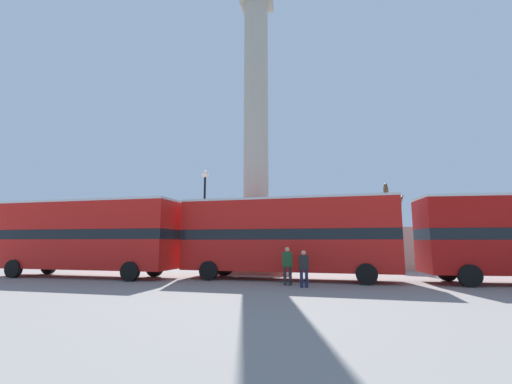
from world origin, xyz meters
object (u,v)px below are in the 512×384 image
(bus_a, at_px, (287,235))
(bus_b, at_px, (88,235))
(street_lamp, at_px, (204,210))
(monument_column, at_px, (256,152))
(pedestrian_by_plinth, at_px, (304,267))
(equestrian_statue, at_px, (389,244))
(pedestrian_near_lamp, at_px, (287,264))

(bus_a, relative_size, bus_b, 1.07)
(bus_a, xyz_separation_m, street_lamp, (-5.65, 2.85, 1.69))
(monument_column, xyz_separation_m, pedestrian_by_plinth, (3.49, -7.42, -7.41))
(bus_a, height_order, equestrian_statue, equestrian_statue)
(monument_column, bearing_deg, equestrian_statue, 23.76)
(monument_column, xyz_separation_m, bus_a, (2.48, -4.46, -5.91))
(equestrian_statue, relative_size, pedestrian_by_plinth, 3.99)
(bus_b, bearing_deg, street_lamp, 34.02)
(street_lamp, relative_size, pedestrian_near_lamp, 3.84)
(monument_column, distance_m, street_lamp, 5.51)
(bus_a, bearing_deg, street_lamp, 157.81)
(pedestrian_near_lamp, bearing_deg, monument_column, -70.14)
(monument_column, distance_m, pedestrian_near_lamp, 10.34)
(street_lamp, bearing_deg, equestrian_statue, 24.60)
(monument_column, distance_m, bus_a, 7.81)
(bus_b, height_order, street_lamp, street_lamp)
(monument_column, relative_size, equestrian_statue, 3.36)
(bus_a, height_order, pedestrian_near_lamp, bus_a)
(monument_column, relative_size, pedestrian_by_plinth, 13.40)
(monument_column, relative_size, pedestrian_near_lamp, 12.38)
(monument_column, distance_m, pedestrian_by_plinth, 11.05)
(equestrian_statue, distance_m, street_lamp, 13.98)
(equestrian_statue, height_order, pedestrian_near_lamp, equestrian_statue)
(street_lamp, xyz_separation_m, pedestrian_by_plinth, (6.66, -5.80, -3.20))
(equestrian_statue, relative_size, pedestrian_near_lamp, 3.68)
(bus_b, bearing_deg, monument_column, 32.84)
(bus_b, relative_size, pedestrian_near_lamp, 6.15)
(bus_b, xyz_separation_m, pedestrian_near_lamp, (11.77, -1.70, -1.42))
(pedestrian_near_lamp, bearing_deg, street_lamp, -43.25)
(monument_column, distance_m, bus_b, 11.94)
(pedestrian_near_lamp, xyz_separation_m, pedestrian_by_plinth, (0.78, -0.63, -0.10))
(equestrian_statue, relative_size, street_lamp, 0.96)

